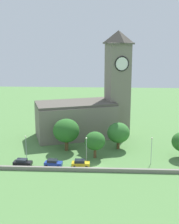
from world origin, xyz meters
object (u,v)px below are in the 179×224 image
(car_black, at_px, (22,162))
(tree_churchyard, at_px, (118,133))
(streetlamp_west_end, at_px, (26,144))
(streetlamp_central, at_px, (152,146))
(church, at_px, (89,108))
(tree_riverside_east, at_px, (95,141))
(streetlamp_west_mid, at_px, (86,146))
(car_yellow, at_px, (80,163))
(tree_by_tower, at_px, (66,131))
(car_blue, at_px, (53,163))

(car_black, bearing_deg, tree_churchyard, 28.71)
(streetlamp_west_end, relative_size, tree_churchyard, 0.87)
(streetlamp_central, bearing_deg, tree_churchyard, 126.27)
(church, distance_m, tree_riverside_east, 18.89)
(streetlamp_west_mid, relative_size, tree_riverside_east, 0.97)
(car_yellow, xyz_separation_m, tree_by_tower, (-4.62, 10.68, 4.66))
(streetlamp_west_mid, relative_size, streetlamp_central, 0.97)
(streetlamp_central, bearing_deg, car_blue, -173.89)
(church, bearing_deg, car_yellow, -91.38)
(car_black, xyz_separation_m, streetlamp_west_mid, (15.12, 2.25, 3.61))
(church, distance_m, car_yellow, 25.34)
(streetlamp_west_end, bearing_deg, streetlamp_west_mid, -3.78)
(church, xyz_separation_m, streetlamp_west_mid, (0.69, -21.94, -4.17))
(tree_by_tower, distance_m, tree_riverside_east, 9.25)
(streetlamp_west_mid, distance_m, tree_riverside_east, 4.18)
(streetlamp_west_end, bearing_deg, car_blue, -24.54)
(streetlamp_west_mid, bearing_deg, car_blue, -163.52)
(tree_churchyard, bearing_deg, car_blue, -141.12)
(car_yellow, bearing_deg, tree_riverside_east, 61.42)
(tree_churchyard, bearing_deg, streetlamp_west_mid, -127.60)
(tree_by_tower, bearing_deg, car_yellow, -66.60)
(tree_by_tower, height_order, tree_riverside_east, tree_by_tower)
(tree_by_tower, relative_size, tree_churchyard, 1.19)
(car_yellow, bearing_deg, streetlamp_central, 8.08)
(streetlamp_west_end, xyz_separation_m, tree_by_tower, (9.03, 7.51, 1.21))
(car_black, xyz_separation_m, car_yellow, (13.85, 0.07, 0.04))
(streetlamp_central, distance_m, tree_by_tower, 23.00)
(car_blue, relative_size, streetlamp_west_end, 0.68)
(tree_by_tower, bearing_deg, church, 68.85)
(car_yellow, height_order, tree_churchyard, tree_churchyard)
(car_yellow, bearing_deg, tree_by_tower, 113.40)
(church, bearing_deg, tree_churchyard, -52.82)
(car_blue, xyz_separation_m, tree_by_tower, (1.85, 10.79, 4.68))
(car_black, distance_m, streetlamp_west_end, 4.76)
(streetlamp_central, bearing_deg, car_yellow, -171.92)
(streetlamp_central, bearing_deg, streetlamp_west_end, 178.53)
(car_black, xyz_separation_m, tree_churchyard, (23.15, 12.68, 3.72))
(car_yellow, distance_m, tree_riverside_east, 7.59)
(streetlamp_west_end, bearing_deg, streetlamp_central, -1.47)
(car_black, height_order, car_yellow, car_yellow)
(tree_by_tower, xyz_separation_m, tree_churchyard, (13.93, 1.93, -0.98))
(tree_by_tower, relative_size, tree_riverside_east, 1.28)
(car_yellow, bearing_deg, tree_churchyard, 53.59)
(church, height_order, tree_by_tower, church)
(car_black, xyz_separation_m, tree_by_tower, (9.22, 10.75, 4.70))
(car_black, relative_size, streetlamp_central, 0.66)
(tree_by_tower, bearing_deg, car_black, -130.64)
(car_blue, height_order, car_yellow, car_yellow)
(car_black, bearing_deg, streetlamp_west_mid, 8.47)
(tree_riverside_east, height_order, tree_churchyard, tree_churchyard)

